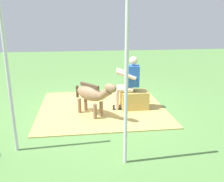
% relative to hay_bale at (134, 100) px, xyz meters
% --- Properties ---
extents(ground_plane, '(24.00, 24.00, 0.00)m').
position_rel_hay_bale_xyz_m(ground_plane, '(0.85, -0.07, -0.24)').
color(ground_plane, '#568442').
extents(hay_patch, '(3.19, 2.99, 0.02)m').
position_rel_hay_bale_xyz_m(hay_patch, '(0.82, -0.17, -0.23)').
color(hay_patch, tan).
rests_on(hay_patch, ground).
extents(hay_bale, '(0.67, 0.45, 0.48)m').
position_rel_hay_bale_xyz_m(hay_bale, '(0.00, 0.00, 0.00)').
color(hay_bale, tan).
rests_on(hay_bale, ground).
extents(person_seated, '(0.70, 0.48, 1.36)m').
position_rel_hay_bale_xyz_m(person_seated, '(0.16, -0.02, 0.51)').
color(person_seated, beige).
rests_on(person_seated, ground).
extents(pony_standing, '(0.98, 1.13, 0.91)m').
position_rel_hay_bale_xyz_m(pony_standing, '(1.09, 0.35, 0.31)').
color(pony_standing, '#8C6B4C').
rests_on(pony_standing, ground).
extents(soda_bottle, '(0.07, 0.07, 0.26)m').
position_rel_hay_bale_xyz_m(soda_bottle, '(-0.45, -0.45, -0.12)').
color(soda_bottle, '#268C3F').
rests_on(soda_bottle, ground).
extents(tent_pole_left, '(0.06, 0.06, 2.60)m').
position_rel_hay_bale_xyz_m(tent_pole_left, '(0.68, 2.37, 1.06)').
color(tent_pole_left, silver).
rests_on(tent_pole_left, ground).
extents(tent_pole_right, '(0.06, 0.06, 2.60)m').
position_rel_hay_bale_xyz_m(tent_pole_right, '(2.51, 1.74, 1.06)').
color(tent_pole_right, silver).
rests_on(tent_pole_right, ground).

